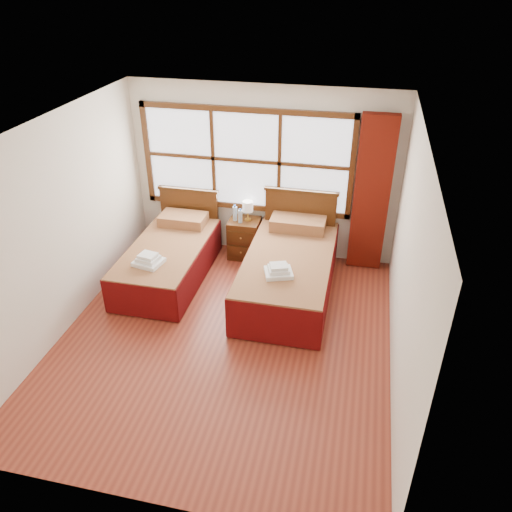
# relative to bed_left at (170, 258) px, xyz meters

# --- Properties ---
(floor) EXTENTS (4.50, 4.50, 0.00)m
(floor) POSITION_rel_bed_left_xyz_m (1.16, -1.20, -0.31)
(floor) COLOR #933924
(floor) RESTS_ON ground
(ceiling) EXTENTS (4.50, 4.50, 0.00)m
(ceiling) POSITION_rel_bed_left_xyz_m (1.16, -1.20, 2.29)
(ceiling) COLOR white
(ceiling) RESTS_ON wall_back
(wall_back) EXTENTS (4.00, 0.00, 4.00)m
(wall_back) POSITION_rel_bed_left_xyz_m (1.16, 1.05, 0.99)
(wall_back) COLOR silver
(wall_back) RESTS_ON floor
(wall_left) EXTENTS (0.00, 4.50, 4.50)m
(wall_left) POSITION_rel_bed_left_xyz_m (-0.84, -1.20, 0.99)
(wall_left) COLOR silver
(wall_left) RESTS_ON floor
(wall_right) EXTENTS (0.00, 4.50, 4.50)m
(wall_right) POSITION_rel_bed_left_xyz_m (3.16, -1.20, 0.99)
(wall_right) COLOR silver
(wall_right) RESTS_ON floor
(window) EXTENTS (3.16, 0.06, 1.56)m
(window) POSITION_rel_bed_left_xyz_m (0.91, 1.01, 1.19)
(window) COLOR white
(window) RESTS_ON wall_back
(curtain) EXTENTS (0.50, 0.16, 2.30)m
(curtain) POSITION_rel_bed_left_xyz_m (2.76, 0.91, 0.86)
(curtain) COLOR #65140A
(curtain) RESTS_ON wall_back
(bed_left) EXTENTS (1.03, 2.05, 1.00)m
(bed_left) POSITION_rel_bed_left_xyz_m (0.00, 0.00, 0.00)
(bed_left) COLOR #42250D
(bed_left) RESTS_ON floor
(bed_right) EXTENTS (1.17, 2.27, 1.14)m
(bed_right) POSITION_rel_bed_left_xyz_m (1.76, -0.00, 0.04)
(bed_right) COLOR #42250D
(bed_right) RESTS_ON floor
(nightstand) EXTENTS (0.47, 0.46, 0.62)m
(nightstand) POSITION_rel_bed_left_xyz_m (0.93, 0.80, 0.00)
(nightstand) COLOR #4C2810
(nightstand) RESTS_ON floor
(towels_left) EXTENTS (0.41, 0.37, 0.15)m
(towels_left) POSITION_rel_bed_left_xyz_m (-0.05, -0.57, 0.29)
(towels_left) COLOR white
(towels_left) RESTS_ON bed_left
(towels_right) EXTENTS (0.42, 0.39, 0.14)m
(towels_right) POSITION_rel_bed_left_xyz_m (1.71, -0.56, 0.36)
(towels_right) COLOR white
(towels_right) RESTS_ON bed_right
(lamp) EXTENTS (0.16, 0.16, 0.31)m
(lamp) POSITION_rel_bed_left_xyz_m (0.98, 0.83, 0.53)
(lamp) COLOR gold
(lamp) RESTS_ON nightstand
(bottle_near) EXTENTS (0.07, 0.07, 0.25)m
(bottle_near) POSITION_rel_bed_left_xyz_m (0.79, 0.78, 0.43)
(bottle_near) COLOR #A4BED3
(bottle_near) RESTS_ON nightstand
(bottle_far) EXTENTS (0.06, 0.06, 0.23)m
(bottle_far) POSITION_rel_bed_left_xyz_m (0.89, 0.72, 0.42)
(bottle_far) COLOR #A4BED3
(bottle_far) RESTS_ON nightstand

